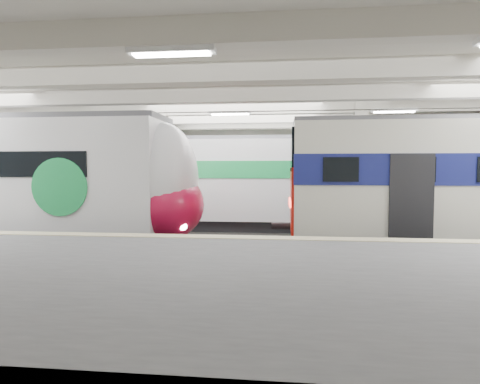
# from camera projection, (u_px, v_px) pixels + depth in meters

# --- Properties ---
(station_hall) EXTENTS (36.00, 24.00, 5.75)m
(station_hall) POSITION_uv_depth(u_px,v_px,m) (213.00, 154.00, 11.54)
(station_hall) COLOR black
(station_hall) RESTS_ON ground
(modern_emu) EXTENTS (14.41, 2.97, 4.62)m
(modern_emu) POSITION_uv_depth(u_px,v_px,m) (19.00, 185.00, 14.10)
(modern_emu) COLOR silver
(modern_emu) RESTS_ON ground
(far_train) EXTENTS (13.46, 2.89, 4.31)m
(far_train) POSITION_uv_depth(u_px,v_px,m) (177.00, 181.00, 19.11)
(far_train) COLOR silver
(far_train) RESTS_ON ground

